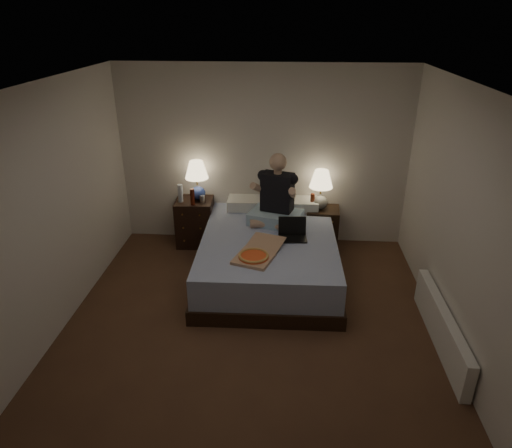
# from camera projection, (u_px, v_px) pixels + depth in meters

# --- Properties ---
(floor) EXTENTS (4.00, 4.50, 0.00)m
(floor) POSITION_uv_depth(u_px,v_px,m) (250.00, 333.00, 4.80)
(floor) COLOR brown
(floor) RESTS_ON ground
(ceiling) EXTENTS (4.00, 4.50, 0.00)m
(ceiling) POSITION_uv_depth(u_px,v_px,m) (248.00, 88.00, 3.75)
(ceiling) COLOR white
(ceiling) RESTS_ON ground
(wall_back) EXTENTS (4.00, 0.00, 2.50)m
(wall_back) POSITION_uv_depth(u_px,v_px,m) (263.00, 157.00, 6.31)
(wall_back) COLOR silver
(wall_back) RESTS_ON ground
(wall_front) EXTENTS (4.00, 0.00, 2.50)m
(wall_front) POSITION_uv_depth(u_px,v_px,m) (211.00, 419.00, 2.24)
(wall_front) COLOR silver
(wall_front) RESTS_ON ground
(wall_left) EXTENTS (0.00, 4.50, 2.50)m
(wall_left) POSITION_uv_depth(u_px,v_px,m) (43.00, 219.00, 4.40)
(wall_left) COLOR silver
(wall_left) RESTS_ON ground
(wall_right) EXTENTS (0.00, 4.50, 2.50)m
(wall_right) POSITION_uv_depth(u_px,v_px,m) (468.00, 232.00, 4.15)
(wall_right) COLOR silver
(wall_right) RESTS_ON ground
(bed) EXTENTS (1.68, 2.22, 0.55)m
(bed) POSITION_uv_depth(u_px,v_px,m) (269.00, 256.00, 5.76)
(bed) COLOR #5A71B5
(bed) RESTS_ON floor
(nightstand_left) EXTENTS (0.54, 0.49, 0.67)m
(nightstand_left) POSITION_uv_depth(u_px,v_px,m) (195.00, 222.00, 6.55)
(nightstand_left) COLOR black
(nightstand_left) RESTS_ON floor
(nightstand_right) EXTENTS (0.47, 0.43, 0.58)m
(nightstand_right) POSITION_uv_depth(u_px,v_px,m) (322.00, 228.00, 6.48)
(nightstand_right) COLOR black
(nightstand_right) RESTS_ON floor
(lamp_left) EXTENTS (0.38, 0.38, 0.56)m
(lamp_left) POSITION_uv_depth(u_px,v_px,m) (197.00, 181.00, 6.31)
(lamp_left) COLOR navy
(lamp_left) RESTS_ON nightstand_left
(lamp_right) EXTENTS (0.36, 0.36, 0.56)m
(lamp_right) POSITION_uv_depth(u_px,v_px,m) (321.00, 190.00, 6.24)
(lamp_right) COLOR gray
(lamp_right) RESTS_ON nightstand_right
(water_bottle) EXTENTS (0.07, 0.07, 0.25)m
(water_bottle) POSITION_uv_depth(u_px,v_px,m) (180.00, 193.00, 6.30)
(water_bottle) COLOR silver
(water_bottle) RESTS_ON nightstand_left
(soda_can) EXTENTS (0.07, 0.07, 0.10)m
(soda_can) POSITION_uv_depth(u_px,v_px,m) (202.00, 199.00, 6.31)
(soda_can) COLOR #BBBCB7
(soda_can) RESTS_ON nightstand_left
(beer_bottle_left) EXTENTS (0.06, 0.06, 0.23)m
(beer_bottle_left) POSITION_uv_depth(u_px,v_px,m) (192.00, 197.00, 6.21)
(beer_bottle_left) COLOR #54190C
(beer_bottle_left) RESTS_ON nightstand_left
(beer_bottle_right) EXTENTS (0.06, 0.06, 0.23)m
(beer_bottle_right) POSITION_uv_depth(u_px,v_px,m) (312.00, 202.00, 6.29)
(beer_bottle_right) COLOR #521C0B
(beer_bottle_right) RESTS_ON nightstand_right
(person) EXTENTS (0.78, 0.69, 0.93)m
(person) POSITION_uv_depth(u_px,v_px,m) (276.00, 190.00, 5.81)
(person) COLOR black
(person) RESTS_ON bed
(laptop) EXTENTS (0.36, 0.30, 0.24)m
(laptop) POSITION_uv_depth(u_px,v_px,m) (293.00, 230.00, 5.53)
(laptop) COLOR black
(laptop) RESTS_ON bed
(pizza_box) EXTENTS (0.62, 0.85, 0.08)m
(pizza_box) POSITION_uv_depth(u_px,v_px,m) (254.00, 257.00, 5.09)
(pizza_box) COLOR tan
(pizza_box) RESTS_ON bed
(radiator) EXTENTS (0.10, 1.60, 0.40)m
(radiator) POSITION_uv_depth(u_px,v_px,m) (441.00, 327.00, 4.57)
(radiator) COLOR white
(radiator) RESTS_ON floor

